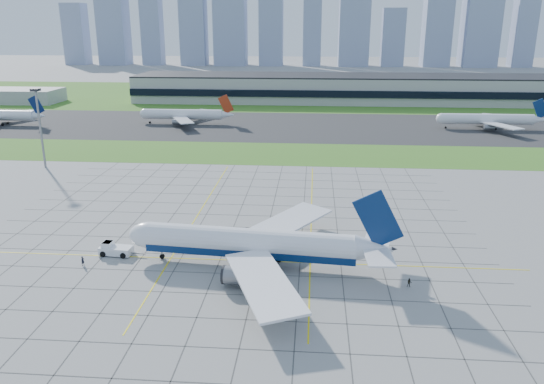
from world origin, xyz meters
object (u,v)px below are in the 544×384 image
Objects in this scene: airliner at (252,244)px; crew_far at (409,283)px; light_mast at (39,118)px; pushback_tug at (114,249)px; distant_jet_1 at (184,114)px; distant_jet_2 at (488,119)px; crew_near at (83,261)px.

airliner is 30.07m from crew_far.
light_mast is at bearing 143.28° from airliner.
pushback_tug is 0.23× the size of distant_jet_1.
crew_far is 0.04× the size of distant_jet_1.
light_mast is 184.43m from distant_jet_2.
crew_far is 176.30m from distant_jet_1.
airliner is 28.07× the size of crew_near.
pushback_tug is at bearing -81.97° from distant_jet_1.
crew_far is (29.09, -6.64, -3.75)m from airliner.
pushback_tug reaches higher than crew_near.
pushback_tug is at bearing 177.15° from crew_far.
distant_jet_1 is at bearing 179.01° from distant_jet_2.
airliner is at bearing -0.48° from pushback_tug.
distant_jet_2 is (89.23, 148.71, -0.10)m from airliner.
airliner is at bearing 173.66° from crew_far.
pushback_tug is at bearing -128.95° from distant_jet_2.
pushback_tug is at bearing -54.01° from light_mast.
light_mast is 103.88m from airliner.
airliner is 33.24m from crew_near.
distant_jet_2 reaches higher than pushback_tug.
pushback_tug is at bearing -12.28° from crew_near.
light_mast reaches higher than airliner.
crew_far is (57.72, -9.53, -0.34)m from pushback_tug.
light_mast is 131.01m from crew_far.
airliner is at bearing -71.84° from distant_jet_1.
distant_jet_1 is (-78.65, 157.74, 3.64)m from crew_far.
crew_far is 166.62m from distant_jet_2.
airliner is 5.56× the size of pushback_tug.
airliner is at bearing -120.97° from distant_jet_2.
distant_jet_1 is at bearing 103.32° from pushback_tug.
crew_near is at bearing -83.83° from distant_jet_1.
airliner is 31.89× the size of crew_far.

